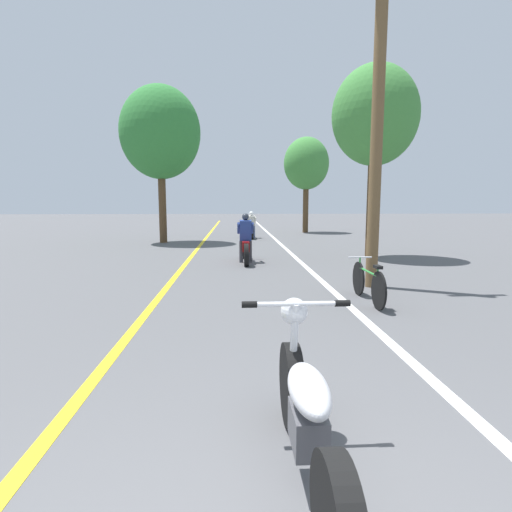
% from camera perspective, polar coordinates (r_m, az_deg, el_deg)
% --- Properties ---
extents(lane_stripe_center, '(0.14, 48.00, 0.01)m').
position_cam_1_polar(lane_stripe_center, '(14.43, -8.66, 0.66)').
color(lane_stripe_center, yellow).
rests_on(lane_stripe_center, ground).
extents(lane_stripe_edge, '(0.14, 48.00, 0.01)m').
position_cam_1_polar(lane_stripe_edge, '(14.49, 4.61, 0.75)').
color(lane_stripe_edge, white).
rests_on(lane_stripe_edge, ground).
extents(utility_pole, '(1.10, 0.24, 6.43)m').
position_cam_1_polar(utility_pole, '(8.66, 16.94, 17.74)').
color(utility_pole, brown).
rests_on(utility_pole, ground).
extents(roadside_tree_right_near, '(2.64, 2.37, 5.90)m').
position_cam_1_polar(roadside_tree_right_near, '(13.38, 16.66, 18.52)').
color(roadside_tree_right_near, '#513A23').
rests_on(roadside_tree_right_near, ground).
extents(roadside_tree_right_far, '(2.58, 2.33, 5.45)m').
position_cam_1_polar(roadside_tree_right_far, '(23.62, 7.20, 12.89)').
color(roadside_tree_right_far, '#513A23').
rests_on(roadside_tree_right_far, ground).
extents(roadside_tree_left, '(3.39, 3.05, 6.63)m').
position_cam_1_polar(roadside_tree_left, '(18.09, -13.52, 16.72)').
color(roadside_tree_left, '#513A23').
rests_on(roadside_tree_left, ground).
extents(motorcycle_foreground, '(0.79, 2.05, 1.04)m').
position_cam_1_polar(motorcycle_foreground, '(2.69, 7.26, -21.64)').
color(motorcycle_foreground, black).
rests_on(motorcycle_foreground, ground).
extents(motorcycle_rider_lead, '(0.50, 2.17, 1.43)m').
position_cam_1_polar(motorcycle_rider_lead, '(11.66, -1.50, 1.70)').
color(motorcycle_rider_lead, black).
rests_on(motorcycle_rider_lead, ground).
extents(motorcycle_rider_far, '(0.50, 1.99, 1.31)m').
position_cam_1_polar(motorcycle_rider_far, '(19.55, -0.67, 4.02)').
color(motorcycle_rider_far, black).
rests_on(motorcycle_rider_far, ground).
extents(bicycle_parked, '(0.44, 1.70, 0.74)m').
position_cam_1_polar(bicycle_parked, '(7.28, 15.72, -3.69)').
color(bicycle_parked, black).
rests_on(bicycle_parked, ground).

